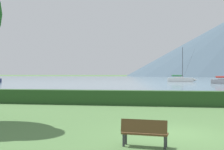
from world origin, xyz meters
TOP-DOWN VIEW (x-y plane):
  - ground_plane at (0.00, 0.00)m, footprint 1000.00×1000.00m
  - harbor_water at (0.00, 137.00)m, footprint 320.00×246.00m
  - hedge_line at (0.00, 11.00)m, footprint 80.00×1.20m
  - sailboat_slip_3 at (4.75, 81.83)m, footprint 8.91×3.09m
  - park_bench_near_path at (-1.09, -2.56)m, footprint 1.61×0.65m

SIDE VIEW (x-z plane):
  - ground_plane at x=0.00m, z-range 0.00..0.00m
  - harbor_water at x=0.00m, z-range 0.00..0.00m
  - park_bench_near_path at x=-1.09m, z-range 0.05..1.01m
  - hedge_line at x=0.00m, z-range 0.00..1.16m
  - sailboat_slip_3 at x=4.75m, z-range -4.47..5.93m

